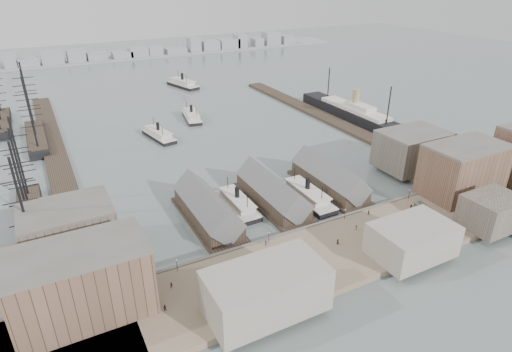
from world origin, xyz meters
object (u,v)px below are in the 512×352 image
horse_cart_center (304,260)px  horse_cart_right (399,239)px  ocean_steamer (354,113)px  tram (426,212)px  horse_cart_left (210,274)px  ferry_docked_west (237,203)px

horse_cart_center → horse_cart_right: (32.76, -4.77, 0.03)m
ocean_steamer → horse_cart_right: bearing=-123.3°
ocean_steamer → tram: (-51.34, -100.06, 0.07)m
horse_cart_left → ocean_steamer: bearing=-15.0°
horse_cart_center → tram: bearing=-88.2°
horse_cart_left → horse_cart_right: (59.60, -11.62, 0.07)m
ferry_docked_west → ocean_steamer: (105.00, 61.05, 1.69)m
tram → horse_cart_left: bearing=-175.0°
tram → horse_cart_right: (-18.70, -6.60, -1.04)m
ferry_docked_west → horse_cart_left: ferry_docked_west is taller
ocean_steamer → tram: ocean_steamer is taller
ocean_steamer → tram: bearing=-117.2°
ocean_steamer → tram: 112.46m
horse_cart_left → horse_cart_center: size_ratio=0.91×
horse_cart_right → horse_cart_center: bearing=85.4°
ocean_steamer → horse_cart_right: (-70.04, -106.66, -0.97)m
horse_cart_left → horse_cart_right: horse_cart_right is taller
tram → horse_cart_right: size_ratio=2.26×
ferry_docked_west → horse_cart_right: size_ratio=5.41×
ferry_docked_west → tram: size_ratio=2.39×
horse_cart_right → horse_cart_left: bearing=82.7°
horse_cart_center → horse_cart_right: 33.11m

